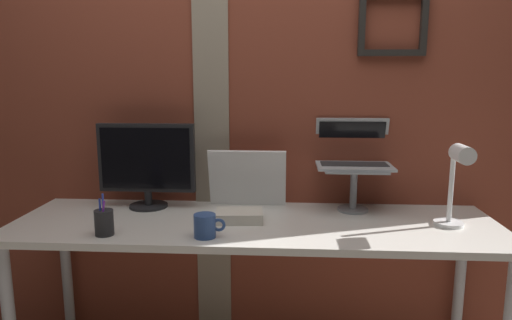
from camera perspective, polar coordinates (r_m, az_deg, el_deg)
name	(u,v)px	position (r m, az deg, el deg)	size (l,w,h in m)	color
brick_wall_back	(246,103)	(2.28, -1.24, 7.09)	(3.17, 0.16, 2.49)	brown
desk	(255,238)	(2.03, -0.18, -9.60)	(2.08, 0.62, 0.76)	silver
monitor	(147,161)	(2.22, -13.35, -0.17)	(0.45, 0.18, 0.40)	black
laptop_stand	(354,182)	(2.16, 11.98, -2.63)	(0.28, 0.22, 0.20)	gray
laptop	(353,152)	(2.20, 11.87, 0.95)	(0.34, 0.26, 0.22)	#ADB2B7
whiteboard_panel	(247,178)	(2.19, -1.08, -2.29)	(0.36, 0.02, 0.29)	white
desk_lamp	(457,177)	(2.01, 23.56, -1.96)	(0.12, 0.20, 0.35)	white
pen_cup	(104,222)	(1.92, -18.25, -7.31)	(0.07, 0.07, 0.17)	#262628
coffee_mug	(205,226)	(1.81, -6.26, -8.07)	(0.12, 0.09, 0.09)	#2D4C8C
paper_clutter_stack	(240,216)	(2.00, -2.00, -6.92)	(0.20, 0.14, 0.05)	silver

